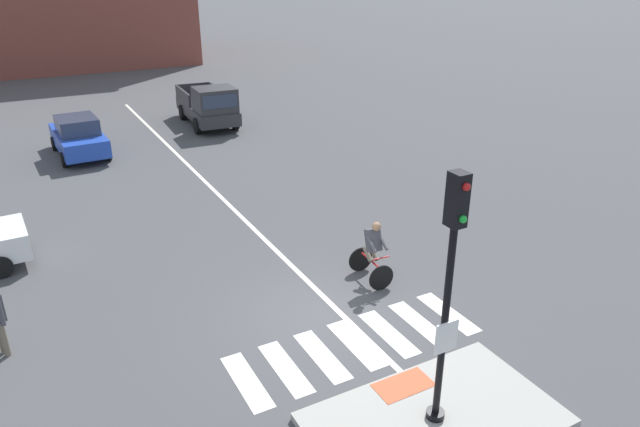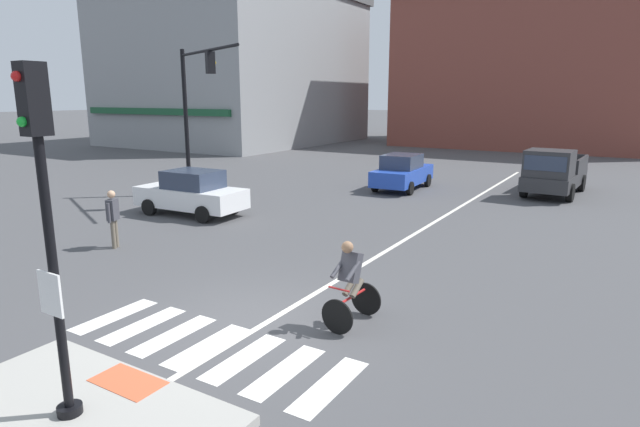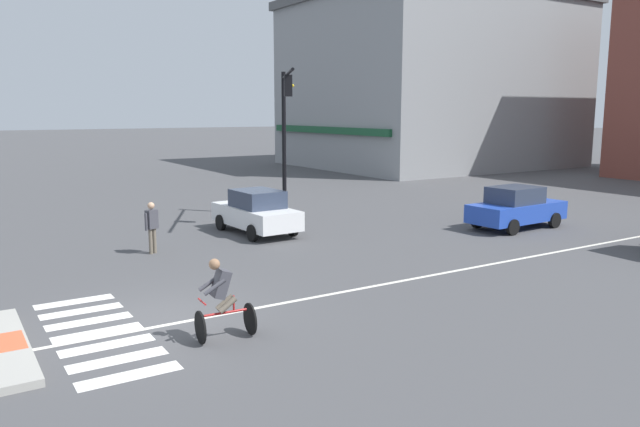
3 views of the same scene
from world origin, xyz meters
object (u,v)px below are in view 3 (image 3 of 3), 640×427
(traffic_light_mast, at_px, (285,121))
(cyclist, at_px, (222,298))
(car_blue_westbound_distant, at_px, (516,208))
(pedestrian_at_curb_left, at_px, (152,223))
(car_white_cross_left, at_px, (256,212))

(traffic_light_mast, xyz_separation_m, cyclist, (11.37, -7.74, -3.25))
(car_blue_westbound_distant, height_order, pedestrian_at_curb_left, pedestrian_at_curb_left)
(traffic_light_mast, distance_m, pedestrian_at_curb_left, 8.02)
(car_white_cross_left, relative_size, pedestrian_at_curb_left, 2.50)
(traffic_light_mast, bearing_deg, car_blue_westbound_distant, 46.16)
(cyclist, bearing_deg, traffic_light_mast, 145.75)
(traffic_light_mast, relative_size, pedestrian_at_curb_left, 3.70)
(car_blue_westbound_distant, relative_size, cyclist, 2.48)
(car_blue_westbound_distant, height_order, cyclist, cyclist)
(traffic_light_mast, distance_m, car_white_cross_left, 4.50)
(cyclist, bearing_deg, car_blue_westbound_distant, 108.94)
(car_white_cross_left, bearing_deg, car_blue_westbound_distant, 63.61)
(cyclist, height_order, pedestrian_at_curb_left, cyclist)
(car_white_cross_left, height_order, cyclist, cyclist)
(car_blue_westbound_distant, bearing_deg, car_white_cross_left, -116.39)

